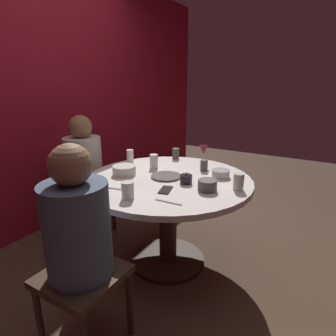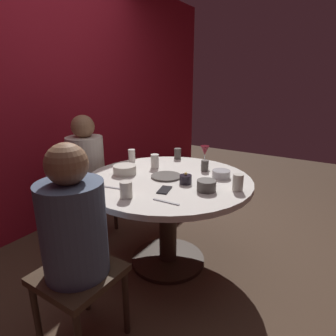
# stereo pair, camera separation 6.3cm
# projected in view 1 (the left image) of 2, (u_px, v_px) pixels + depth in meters

# --- Properties ---
(ground_plane) EXTENTS (8.00, 8.00, 0.00)m
(ground_plane) POSITION_uv_depth(u_px,v_px,m) (168.00, 260.00, 2.37)
(ground_plane) COLOR #4C3828
(back_wall) EXTENTS (6.00, 0.10, 2.60)m
(back_wall) POSITION_uv_depth(u_px,v_px,m) (38.00, 96.00, 2.67)
(back_wall) COLOR maroon
(back_wall) RESTS_ON ground
(dining_table) EXTENTS (1.27, 1.27, 0.73)m
(dining_table) POSITION_uv_depth(u_px,v_px,m) (168.00, 198.00, 2.20)
(dining_table) COLOR silver
(dining_table) RESTS_ON ground
(seated_diner_left) EXTENTS (0.40, 0.40, 1.17)m
(seated_diner_left) POSITION_uv_depth(u_px,v_px,m) (77.00, 230.00, 1.42)
(seated_diner_left) COLOR #3F2D1E
(seated_diner_left) RESTS_ON ground
(seated_diner_back) EXTENTS (0.40, 0.40, 1.15)m
(seated_diner_back) POSITION_uv_depth(u_px,v_px,m) (84.00, 163.00, 2.59)
(seated_diner_back) COLOR #3F2D1E
(seated_diner_back) RESTS_ON ground
(candle_holder) EXTENTS (0.09, 0.09, 0.09)m
(candle_holder) POSITION_uv_depth(u_px,v_px,m) (186.00, 179.00, 2.03)
(candle_holder) COLOR black
(candle_holder) RESTS_ON dining_table
(wine_glass) EXTENTS (0.08, 0.08, 0.18)m
(wine_glass) POSITION_uv_depth(u_px,v_px,m) (203.00, 151.00, 2.43)
(wine_glass) COLOR silver
(wine_glass) RESTS_ON dining_table
(dinner_plate) EXTENTS (0.23, 0.23, 0.01)m
(dinner_plate) POSITION_uv_depth(u_px,v_px,m) (166.00, 176.00, 2.17)
(dinner_plate) COLOR #4C4742
(dinner_plate) RESTS_ON dining_table
(cell_phone) EXTENTS (0.15, 0.10, 0.01)m
(cell_phone) POSITION_uv_depth(u_px,v_px,m) (166.00, 190.00, 1.91)
(cell_phone) COLOR black
(cell_phone) RESTS_ON dining_table
(bowl_serving_large) EXTENTS (0.14, 0.14, 0.06)m
(bowl_serving_large) POSITION_uv_depth(u_px,v_px,m) (221.00, 173.00, 2.16)
(bowl_serving_large) COLOR #B7B7BC
(bowl_serving_large) RESTS_ON dining_table
(bowl_salad_center) EXTENTS (0.18, 0.18, 0.07)m
(bowl_salad_center) POSITION_uv_depth(u_px,v_px,m) (124.00, 170.00, 2.22)
(bowl_salad_center) COLOR beige
(bowl_salad_center) RESTS_ON dining_table
(bowl_small_white) EXTENTS (0.13, 0.13, 0.07)m
(bowl_small_white) POSITION_uv_depth(u_px,v_px,m) (207.00, 185.00, 1.90)
(bowl_small_white) COLOR #4C4742
(bowl_small_white) RESTS_ON dining_table
(cup_near_candle) EXTENTS (0.07, 0.07, 0.12)m
(cup_near_candle) POSITION_uv_depth(u_px,v_px,m) (154.00, 161.00, 2.38)
(cup_near_candle) COLOR silver
(cup_near_candle) RESTS_ON dining_table
(cup_by_left_diner) EXTENTS (0.06, 0.06, 0.10)m
(cup_by_left_diner) POSITION_uv_depth(u_px,v_px,m) (176.00, 154.00, 2.66)
(cup_by_left_diner) COLOR #4C4742
(cup_by_left_diner) RESTS_ON dining_table
(cup_by_right_diner) EXTENTS (0.08, 0.08, 0.11)m
(cup_by_right_diner) POSITION_uv_depth(u_px,v_px,m) (128.00, 190.00, 1.77)
(cup_by_right_diner) COLOR beige
(cup_by_right_diner) RESTS_ON dining_table
(cup_center_front) EXTENTS (0.07, 0.07, 0.11)m
(cup_center_front) POSITION_uv_depth(u_px,v_px,m) (239.00, 182.00, 1.91)
(cup_center_front) COLOR beige
(cup_center_front) RESTS_ON dining_table
(cup_far_edge) EXTENTS (0.06, 0.06, 0.12)m
(cup_far_edge) POSITION_uv_depth(u_px,v_px,m) (130.00, 156.00, 2.55)
(cup_far_edge) COLOR silver
(cup_far_edge) RESTS_ON dining_table
(cup_beside_wine) EXTENTS (0.06, 0.06, 0.09)m
(cup_beside_wine) POSITION_uv_depth(u_px,v_px,m) (204.00, 165.00, 2.31)
(cup_beside_wine) COLOR #4C4742
(cup_beside_wine) RESTS_ON dining_table
(fork_near_plate) EXTENTS (0.05, 0.18, 0.01)m
(fork_near_plate) POSITION_uv_depth(u_px,v_px,m) (111.00, 188.00, 1.94)
(fork_near_plate) COLOR #B7B7BC
(fork_near_plate) RESTS_ON dining_table
(knife_near_plate) EXTENTS (0.02, 0.18, 0.01)m
(knife_near_plate) POSITION_uv_depth(u_px,v_px,m) (168.00, 202.00, 1.72)
(knife_near_plate) COLOR #B7B7BC
(knife_near_plate) RESTS_ON dining_table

